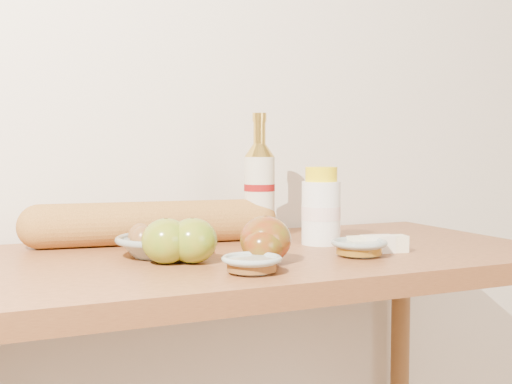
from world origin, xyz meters
TOP-DOWN VIEW (x-y plane):
  - back_wall at (0.00, 1.51)m, footprint 3.50×0.02m
  - table at (0.00, 1.18)m, footprint 1.20×0.60m
  - bourbon_bottle at (0.09, 1.33)m, footprint 0.09×0.09m
  - cream_bottle at (0.18, 1.21)m, footprint 0.11×0.11m
  - egg_bowl at (-0.17, 1.20)m, footprint 0.22×0.22m
  - baguette at (-0.15, 1.36)m, footprint 0.55×0.15m
  - apple_yellowgreen at (-0.14, 1.11)m, footprint 0.11×0.11m
  - apple_redgreen_front at (-0.04, 1.04)m, footprint 0.09×0.09m
  - apple_redgreen_right at (-0.02, 1.06)m, footprint 0.12×0.12m
  - sugar_bowl at (-0.08, 0.98)m, footprint 0.12×0.12m
  - syrup_bowl at (0.17, 1.05)m, footprint 0.11×0.11m
  - butter_stick at (0.23, 1.07)m, footprint 0.12×0.05m
  - apple_extra at (-0.18, 1.12)m, footprint 0.11×0.11m

SIDE VIEW (x-z plane):
  - table at x=0.00m, z-range 0.33..1.23m
  - sugar_bowl at x=-0.08m, z-range 0.90..0.93m
  - syrup_bowl at x=0.17m, z-range 0.90..0.93m
  - butter_stick at x=0.23m, z-range 0.90..0.93m
  - egg_bowl at x=-0.17m, z-range 0.89..0.96m
  - apple_redgreen_front at x=-0.04m, z-range 0.90..0.97m
  - apple_yellowgreen at x=-0.14m, z-range 0.90..0.98m
  - apple_extra at x=-0.18m, z-range 0.90..0.98m
  - apple_redgreen_right at x=-0.02m, z-range 0.90..0.98m
  - baguette at x=-0.15m, z-range 0.90..0.99m
  - cream_bottle at x=0.18m, z-range 0.89..1.06m
  - bourbon_bottle at x=0.09m, z-range 0.87..1.15m
  - back_wall at x=0.00m, z-range 0.00..2.60m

